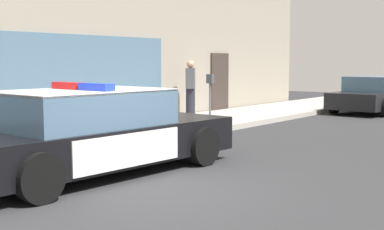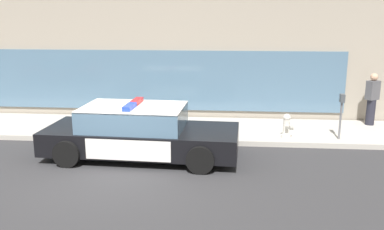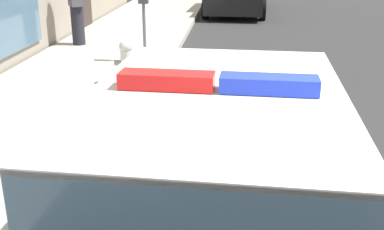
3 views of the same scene
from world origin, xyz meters
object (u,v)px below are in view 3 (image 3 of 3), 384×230
fire_hydrant (127,63)px  parking_meter (144,13)px  police_cruiser (217,172)px  pedestrian_on_sidewalk (76,5)px

fire_hydrant → parking_meter: parking_meter is taller
police_cruiser → fire_hydrant: 4.37m
police_cruiser → pedestrian_on_sidewalk: pedestrian_on_sidewalk is taller
parking_meter → police_cruiser: bearing=-163.8°
fire_hydrant → pedestrian_on_sidewalk: bearing=30.9°
police_cruiser → pedestrian_on_sidewalk: 7.79m
parking_meter → pedestrian_on_sidewalk: bearing=51.1°
fire_hydrant → parking_meter: size_ratio=0.54×
fire_hydrant → parking_meter: (1.52, -0.01, 0.58)m
police_cruiser → fire_hydrant: (4.05, 1.63, -0.18)m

